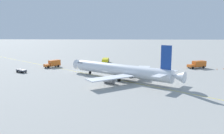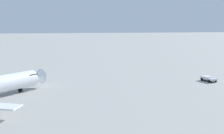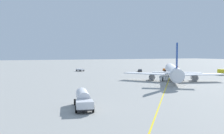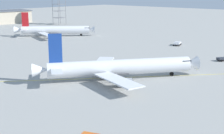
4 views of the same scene
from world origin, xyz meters
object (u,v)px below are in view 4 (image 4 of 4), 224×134
Objects in this scene: airliner_secondary at (55,31)px; pushback_tug_truck at (177,43)px; airliner_main at (118,68)px; baggage_truck_truck at (224,59)px.

airliner_secondary is 6.18× the size of pushback_tug_truck.
airliner_main is 56.66m from pushback_tug_truck.
airliner_secondary is at bearing -92.32° from pushback_tug_truck.
airliner_secondary is 61.17m from pushback_tug_truck.
airliner_main is at bearing -73.37° from airliner_secondary.
airliner_main is at bearing -2.16° from pushback_tug_truck.
airliner_main reaches higher than pushback_tug_truck.
airliner_secondary is (-37.38, -74.62, -0.19)m from airliner_main.
airliner_secondary is at bearing 98.74° from airliner_main.
baggage_truck_truck is 30.79m from pushback_tug_truck.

